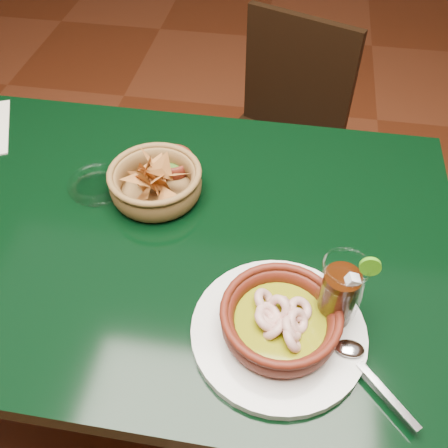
% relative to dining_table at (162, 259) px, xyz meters
% --- Properties ---
extents(ground, '(7.00, 7.00, 0.00)m').
position_rel_dining_table_xyz_m(ground, '(0.00, 0.00, -0.65)').
color(ground, '#471C0C').
rests_on(ground, ground).
extents(dining_table, '(1.20, 0.80, 0.75)m').
position_rel_dining_table_xyz_m(dining_table, '(0.00, 0.00, 0.00)').
color(dining_table, black).
rests_on(dining_table, ground).
extents(dining_chair, '(0.51, 0.51, 0.84)m').
position_rel_dining_table_xyz_m(dining_chair, '(0.20, 0.70, -0.19)').
color(dining_chair, black).
rests_on(dining_chair, ground).
extents(shrimp_plate, '(0.37, 0.29, 0.09)m').
position_rel_dining_table_xyz_m(shrimp_plate, '(0.26, -0.20, 0.13)').
color(shrimp_plate, silver).
rests_on(shrimp_plate, dining_table).
extents(chip_basket, '(0.23, 0.23, 0.14)m').
position_rel_dining_table_xyz_m(chip_basket, '(-0.03, 0.10, 0.13)').
color(chip_basket, olive).
rests_on(chip_basket, dining_table).
extents(guacamole_ramekin, '(0.12, 0.12, 0.04)m').
position_rel_dining_table_xyz_m(guacamole_ramekin, '(-0.01, 0.18, 0.12)').
color(guacamole_ramekin, '#4B160C').
rests_on(guacamole_ramekin, dining_table).
extents(cola_drink, '(0.15, 0.15, 0.17)m').
position_rel_dining_table_xyz_m(cola_drink, '(0.35, -0.16, 0.17)').
color(cola_drink, white).
rests_on(cola_drink, dining_table).
extents(glass_ashtray, '(0.13, 0.13, 0.03)m').
position_rel_dining_table_xyz_m(glass_ashtray, '(-0.16, 0.09, 0.11)').
color(glass_ashtray, white).
rests_on(glass_ashtray, dining_table).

